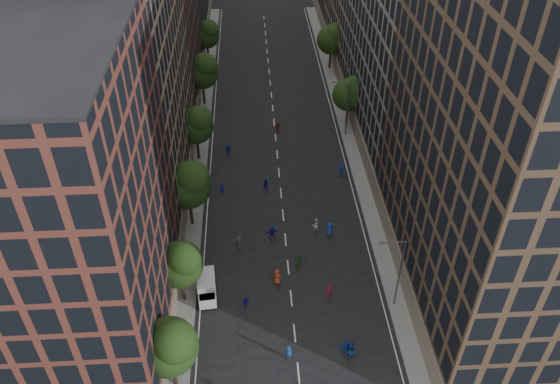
{
  "coord_description": "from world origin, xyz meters",
  "views": [
    {
      "loc": [
        -3.43,
        -24.64,
        44.39
      ],
      "look_at": [
        -0.26,
        29.13,
        2.0
      ],
      "focal_mm": 35.0,
      "sensor_mm": 36.0,
      "label": 1
    }
  ],
  "objects_px": {
    "streetlamp_far": "(346,105)",
    "cargo_van": "(207,287)",
    "streetlamp_near": "(398,270)",
    "skater_2": "(350,351)",
    "skater_1": "(289,352)"
  },
  "relations": [
    {
      "from": "streetlamp_far",
      "to": "cargo_van",
      "type": "relative_size",
      "value": 2.05
    },
    {
      "from": "streetlamp_near",
      "to": "cargo_van",
      "type": "height_order",
      "value": "streetlamp_near"
    },
    {
      "from": "skater_1",
      "to": "skater_2",
      "type": "height_order",
      "value": "skater_2"
    },
    {
      "from": "streetlamp_near",
      "to": "skater_1",
      "type": "distance_m",
      "value": 13.32
    },
    {
      "from": "streetlamp_near",
      "to": "cargo_van",
      "type": "xyz_separation_m",
      "value": [
        -19.2,
        2.49,
        -3.97
      ]
    },
    {
      "from": "streetlamp_near",
      "to": "skater_2",
      "type": "bearing_deg",
      "value": -131.39
    },
    {
      "from": "skater_1",
      "to": "skater_2",
      "type": "distance_m",
      "value": 5.8
    },
    {
      "from": "skater_2",
      "to": "skater_1",
      "type": "bearing_deg",
      "value": -20.51
    },
    {
      "from": "streetlamp_far",
      "to": "cargo_van",
      "type": "bearing_deg",
      "value": -122.18
    },
    {
      "from": "streetlamp_near",
      "to": "skater_1",
      "type": "relative_size",
      "value": 5.02
    },
    {
      "from": "cargo_van",
      "to": "skater_1",
      "type": "relative_size",
      "value": 2.45
    },
    {
      "from": "streetlamp_near",
      "to": "cargo_van",
      "type": "relative_size",
      "value": 2.05
    },
    {
      "from": "cargo_van",
      "to": "skater_1",
      "type": "distance_m",
      "value": 11.58
    },
    {
      "from": "skater_2",
      "to": "cargo_van",
      "type": "bearing_deg",
      "value": -49.95
    },
    {
      "from": "streetlamp_far",
      "to": "skater_2",
      "type": "relative_size",
      "value": 4.72
    }
  ]
}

